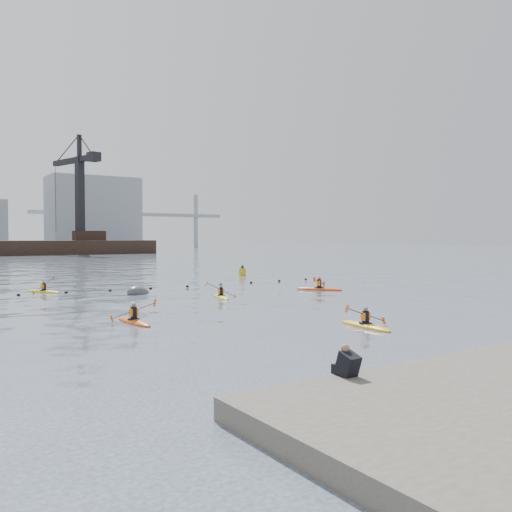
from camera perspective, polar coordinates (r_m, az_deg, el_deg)
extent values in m
plane|color=#363E4E|center=(21.38, 9.83, -8.36)|extent=(400.00, 400.00, 0.00)
cube|color=black|center=(13.39, 9.66, -11.22)|extent=(0.38, 0.60, 0.67)
cube|color=black|center=(13.59, 9.01, -11.71)|extent=(0.34, 0.40, 0.24)
sphere|color=#8C6651|center=(13.38, 9.37, -9.56)|extent=(0.21, 0.21, 0.21)
sphere|color=black|center=(38.76, -23.72, -3.80)|extent=(0.24, 0.24, 0.24)
sphere|color=black|center=(39.24, -19.36, -3.68)|extent=(0.24, 0.24, 0.24)
sphere|color=black|center=(39.90, -15.11, -3.54)|extent=(0.24, 0.24, 0.24)
sphere|color=black|center=(40.82, -11.04, -3.39)|extent=(0.24, 0.24, 0.24)
sphere|color=black|center=(42.02, -7.23, -3.21)|extent=(0.24, 0.24, 0.24)
sphere|color=black|center=(43.49, -3.73, -3.02)|extent=(0.24, 0.24, 0.24)
sphere|color=black|center=(45.18, -0.52, -2.83)|extent=(0.24, 0.24, 0.24)
sphere|color=black|center=(47.00, 2.45, -2.65)|extent=(0.24, 0.24, 0.24)
sphere|color=black|center=(48.87, 5.25, -2.47)|extent=(0.24, 0.24, 0.24)
cube|color=black|center=(130.51, -17.16, 2.07)|extent=(7.00, 3.00, 2.20)
cube|color=black|center=(130.26, -18.05, 5.76)|extent=(1.96, 1.96, 19.00)
cube|color=black|center=(133.34, -18.65, 9.51)|extent=(5.56, 16.73, 1.20)
cube|color=black|center=(126.11, -16.71, 9.97)|extent=(2.80, 3.08, 2.00)
cube|color=black|center=(131.61, -18.11, 10.98)|extent=(0.98, 0.98, 5.00)
cube|color=gray|center=(172.70, -16.74, 4.29)|extent=(26.00, 14.00, 22.00)
cube|color=gray|center=(198.06, -12.84, 4.31)|extent=(70.00, 2.00, 1.20)
cylinder|color=gray|center=(190.67, -19.91, 3.73)|extent=(1.60, 1.60, 20.00)
cylinder|color=gray|center=(208.08, -6.36, 3.69)|extent=(1.60, 1.60, 20.00)
ellipsoid|color=#C84D12|center=(24.98, -12.74, -6.79)|extent=(0.81, 3.24, 0.32)
cylinder|color=black|center=(24.96, -12.74, -6.49)|extent=(0.63, 0.63, 0.06)
cylinder|color=black|center=(24.92, -12.75, -5.85)|extent=(0.30, 0.30, 0.52)
cube|color=orange|center=(24.92, -12.75, -5.81)|extent=(0.37, 0.24, 0.34)
sphere|color=#8C6651|center=(24.88, -12.75, -5.05)|extent=(0.21, 0.21, 0.21)
cylinder|color=black|center=(24.91, -12.75, -5.62)|extent=(2.14, 0.15, 0.60)
cube|color=#D85914|center=(24.56, -14.95, -6.37)|extent=(0.14, 0.15, 0.34)
cube|color=#D85914|center=(25.30, -10.62, -4.89)|extent=(0.14, 0.15, 0.34)
ellipsoid|color=gold|center=(23.68, 11.46, -7.26)|extent=(0.90, 3.17, 0.31)
cylinder|color=black|center=(23.66, 11.46, -6.96)|extent=(0.64, 0.64, 0.06)
cylinder|color=black|center=(23.62, 11.47, -6.31)|extent=(0.29, 0.29, 0.51)
cube|color=orange|center=(23.62, 11.47, -6.26)|extent=(0.37, 0.25, 0.33)
sphere|color=#8C6651|center=(23.57, 11.47, -5.48)|extent=(0.21, 0.21, 0.21)
cylinder|color=black|center=(23.60, 11.47, -6.07)|extent=(2.04, 0.22, 0.72)
cube|color=#D85914|center=(22.94, 9.55, -5.49)|extent=(0.16, 0.15, 0.33)
cube|color=#D85914|center=(24.29, 13.28, -6.61)|extent=(0.16, 0.15, 0.33)
ellipsoid|color=yellow|center=(34.38, -3.70, -4.35)|extent=(1.31, 2.96, 0.29)
cylinder|color=black|center=(34.37, -3.70, -4.15)|extent=(0.67, 0.67, 0.05)
cylinder|color=black|center=(34.34, -3.70, -3.73)|extent=(0.27, 0.27, 0.47)
cube|color=orange|center=(34.34, -3.70, -3.70)|extent=(0.37, 0.28, 0.31)
sphere|color=#8C6651|center=(34.31, -3.71, -3.20)|extent=(0.19, 0.19, 0.19)
cylinder|color=black|center=(34.33, -3.71, -3.58)|extent=(1.75, 0.49, 0.94)
cube|color=#D85914|center=(34.07, -5.22, -2.92)|extent=(0.21, 0.17, 0.30)
cube|color=#D85914|center=(34.62, -2.22, -4.23)|extent=(0.21, 0.17, 0.30)
ellipsoid|color=red|center=(39.58, 6.67, -3.51)|extent=(2.43, 3.31, 0.35)
cylinder|color=black|center=(39.57, 6.67, -3.31)|extent=(0.90, 0.90, 0.07)
cylinder|color=black|center=(39.54, 6.67, -2.87)|extent=(0.33, 0.33, 0.56)
cube|color=orange|center=(39.54, 6.67, -2.84)|extent=(0.46, 0.41, 0.37)
sphere|color=#8C6651|center=(39.51, 6.68, -2.32)|extent=(0.23, 0.23, 0.23)
cylinder|color=black|center=(39.53, 6.67, -2.71)|extent=(2.00, 1.27, 0.59)
cube|color=#D85914|center=(40.60, 7.16, -2.95)|extent=(0.20, 0.20, 0.37)
cube|color=#D85914|center=(38.46, 6.16, -2.46)|extent=(0.20, 0.20, 0.37)
ellipsoid|color=yellow|center=(40.38, -21.43, -3.54)|extent=(2.01, 2.74, 0.29)
cylinder|color=black|center=(40.37, -21.43, -3.37)|extent=(0.74, 0.74, 0.05)
cylinder|color=black|center=(40.35, -21.43, -3.02)|extent=(0.27, 0.27, 0.47)
cube|color=orange|center=(40.34, -21.43, -2.99)|extent=(0.38, 0.34, 0.31)
sphere|color=#8C6651|center=(40.32, -21.44, -2.57)|extent=(0.19, 0.19, 0.19)
cylinder|color=black|center=(40.34, -21.44, -2.89)|extent=(1.51, 0.96, 0.95)
cube|color=#D85914|center=(39.75, -22.38, -3.59)|extent=(0.22, 0.20, 0.29)
cube|color=#D85914|center=(40.94, -20.52, -2.21)|extent=(0.22, 0.20, 0.29)
ellipsoid|color=#3A3D3F|center=(37.61, -12.27, -3.90)|extent=(2.60, 2.45, 1.50)
cylinder|color=yellow|center=(53.87, -1.44, -1.77)|extent=(0.69, 0.69, 0.89)
cone|color=black|center=(53.83, -1.44, -1.09)|extent=(0.43, 0.43, 0.34)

